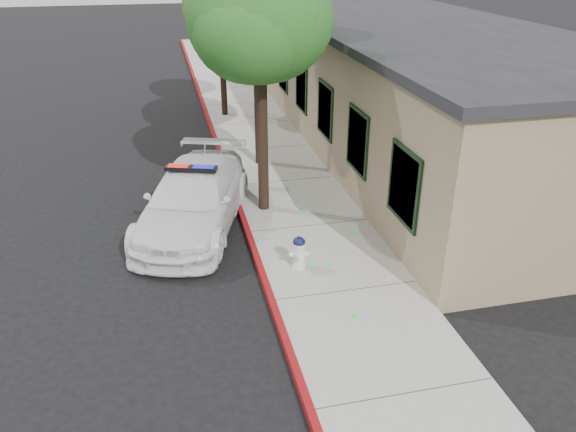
# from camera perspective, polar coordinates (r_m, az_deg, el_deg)

# --- Properties ---
(ground) EXTENTS (120.00, 120.00, 0.00)m
(ground) POSITION_cam_1_polar(r_m,az_deg,el_deg) (11.47, -1.91, -9.26)
(ground) COLOR black
(ground) RESTS_ON ground
(sidewalk) EXTENTS (3.20, 60.00, 0.15)m
(sidewalk) POSITION_cam_1_polar(r_m,az_deg,el_deg) (14.22, 2.06, -1.25)
(sidewalk) COLOR gray
(sidewalk) RESTS_ON ground
(red_curb) EXTENTS (0.14, 60.00, 0.16)m
(red_curb) POSITION_cam_1_polar(r_m,az_deg,el_deg) (13.94, -4.07, -1.89)
(red_curb) COLOR maroon
(red_curb) RESTS_ON ground
(clapboard_building) EXTENTS (7.30, 20.89, 4.24)m
(clapboard_building) POSITION_cam_1_polar(r_m,az_deg,el_deg) (20.51, 11.94, 13.11)
(clapboard_building) COLOR #8D7C5C
(clapboard_building) RESTS_ON ground
(police_car) EXTENTS (3.77, 5.78, 1.68)m
(police_car) POSITION_cam_1_polar(r_m,az_deg,el_deg) (14.33, -9.62, 1.73)
(police_car) COLOR white
(police_car) RESTS_ON ground
(fire_hydrant) EXTENTS (0.44, 0.38, 0.77)m
(fire_hydrant) POSITION_cam_1_polar(r_m,az_deg,el_deg) (12.24, 1.13, -3.72)
(fire_hydrant) COLOR silver
(fire_hydrant) RESTS_ON sidewalk
(street_tree_near) EXTENTS (3.45, 3.59, 6.31)m
(street_tree_near) POSITION_cam_1_polar(r_m,az_deg,el_deg) (13.76, -2.80, 18.81)
(street_tree_near) COLOR black
(street_tree_near) RESTS_ON sidewalk
(street_tree_far) EXTENTS (2.98, 2.87, 5.40)m
(street_tree_far) POSITION_cam_1_polar(r_m,az_deg,el_deg) (22.84, -6.90, 20.11)
(street_tree_far) COLOR black
(street_tree_far) RESTS_ON sidewalk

